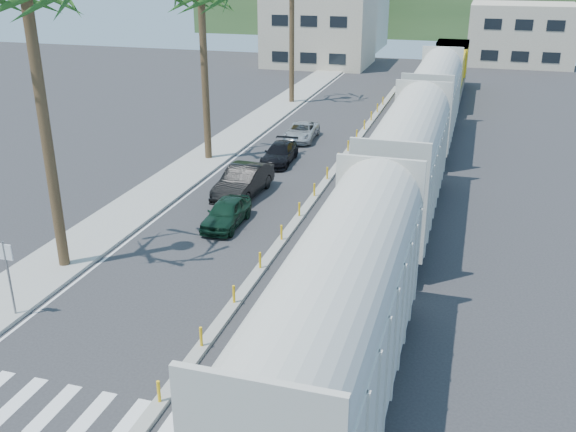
{
  "coord_description": "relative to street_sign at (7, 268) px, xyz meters",
  "views": [
    {
      "loc": [
        7.92,
        -14.51,
        12.12
      ],
      "look_at": [
        0.78,
        9.43,
        2.0
      ],
      "focal_mm": 40.0,
      "sensor_mm": 36.0,
      "label": 1
    }
  ],
  "objects": [
    {
      "name": "car_rear",
      "position": [
        3.44,
        26.32,
        -1.37
      ],
      "size": [
        2.53,
        4.59,
        1.21
      ],
      "primitive_type": "imported",
      "rotation": [
        0.0,
        0.0,
        0.06
      ],
      "color": "#B4B6BA",
      "rests_on": "ground"
    },
    {
      "name": "lane_markings",
      "position": [
        5.15,
        23.0,
        -1.97
      ],
      "size": [
        9.42,
        90.0,
        0.01
      ],
      "color": "silver",
      "rests_on": "ground"
    },
    {
      "name": "freight_train",
      "position": [
        12.3,
        18.62,
        0.93
      ],
      "size": [
        3.0,
        60.94,
        5.85
      ],
      "color": "beige",
      "rests_on": "ground"
    },
    {
      "name": "median",
      "position": [
        7.3,
        17.96,
        -1.88
      ],
      "size": [
        0.45,
        60.0,
        0.85
      ],
      "color": "gray",
      "rests_on": "ground"
    },
    {
      "name": "sidewalk",
      "position": [
        -1.2,
        23.0,
        -1.9
      ],
      "size": [
        3.0,
        90.0,
        0.15
      ],
      "primitive_type": "cube",
      "color": "gray",
      "rests_on": "ground"
    },
    {
      "name": "rails",
      "position": [
        12.3,
        26.0,
        -1.94
      ],
      "size": [
        1.56,
        100.0,
        0.06
      ],
      "color": "black",
      "rests_on": "ground"
    },
    {
      "name": "street_sign",
      "position": [
        0.0,
        0.0,
        0.0
      ],
      "size": [
        0.6,
        0.08,
        3.0
      ],
      "color": "slate",
      "rests_on": "ground"
    },
    {
      "name": "buildings",
      "position": [
        0.89,
        69.66,
        2.39
      ],
      "size": [
        38.0,
        27.0,
        10.0
      ],
      "color": "#B6A791",
      "rests_on": "ground"
    },
    {
      "name": "car_third",
      "position": [
        3.59,
        20.63,
        -1.36
      ],
      "size": [
        2.14,
        4.41,
        1.23
      ],
      "primitive_type": "imported",
      "rotation": [
        0.0,
        0.0,
        0.05
      ],
      "color": "black",
      "rests_on": "ground"
    },
    {
      "name": "ground",
      "position": [
        7.3,
        -2.0,
        -1.97
      ],
      "size": [
        140.0,
        140.0,
        0.0
      ],
      "primitive_type": "plane",
      "color": "#28282B",
      "rests_on": "ground"
    },
    {
      "name": "crosswalk",
      "position": [
        7.3,
        -4.0,
        -1.97
      ],
      "size": [
        14.0,
        2.2,
        0.01
      ],
      "primitive_type": "cube",
      "color": "silver",
      "rests_on": "ground"
    },
    {
      "name": "car_second",
      "position": [
        3.49,
        14.31,
        -1.14
      ],
      "size": [
        2.28,
        5.2,
        1.65
      ],
      "primitive_type": "imported",
      "rotation": [
        0.0,
        0.0,
        -0.05
      ],
      "color": "black",
      "rests_on": "ground"
    },
    {
      "name": "car_lead",
      "position": [
        4.17,
        10.15,
        -1.31
      ],
      "size": [
        1.7,
        3.95,
        1.33
      ],
      "primitive_type": "imported",
      "rotation": [
        0.0,
        0.0,
        0.02
      ],
      "color": "black",
      "rests_on": "ground"
    }
  ]
}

